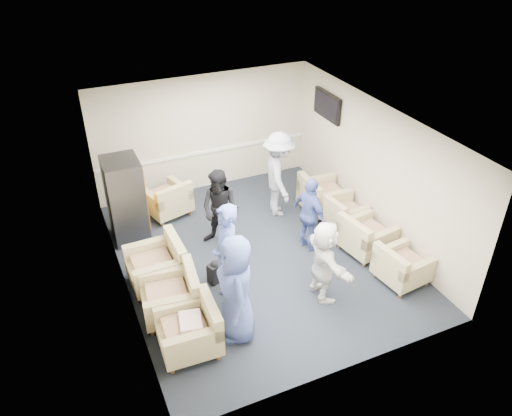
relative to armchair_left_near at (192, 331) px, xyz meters
name	(u,v)px	position (x,y,z in m)	size (l,w,h in m)	color
floor	(258,255)	(1.85, 1.72, -0.35)	(6.00, 6.00, 0.00)	black
ceiling	(258,125)	(1.85, 1.72, 2.35)	(6.00, 6.00, 0.00)	white
back_wall	(204,133)	(1.85, 4.72, 1.00)	(5.00, 0.02, 2.70)	beige
front_wall	(350,301)	(1.85, -1.28, 1.00)	(5.00, 0.02, 2.70)	beige
left_wall	(117,227)	(-0.65, 1.72, 1.00)	(0.02, 6.00, 2.70)	beige
right_wall	(374,169)	(4.35, 1.72, 1.00)	(0.02, 6.00, 2.70)	beige
chair_rail	(205,152)	(1.85, 4.70, 0.55)	(4.98, 0.04, 0.06)	white
tv	(327,106)	(4.28, 3.52, 1.70)	(0.10, 1.00, 0.58)	black
armchair_left_near	(192,331)	(0.00, 0.00, 0.00)	(0.91, 0.91, 0.70)	tan
armchair_left_mid	(174,297)	(-0.05, 0.82, 0.01)	(1.00, 1.00, 0.72)	tan
armchair_left_far	(160,266)	(-0.06, 1.69, 0.02)	(0.95, 0.95, 0.74)	tan
armchair_right_near	(400,268)	(3.84, 0.00, -0.03)	(0.88, 0.88, 0.63)	tan
armchair_right_midnear	(364,238)	(3.75, 1.00, -0.01)	(0.97, 0.97, 0.68)	tan
armchair_right_midfar	(342,214)	(3.86, 1.93, -0.05)	(0.84, 0.84, 0.60)	tan
armchair_right_far	(321,197)	(3.75, 2.61, 0.01)	(0.93, 0.93, 0.72)	tan
armchair_corner	(168,201)	(0.68, 3.84, -0.01)	(1.06, 1.06, 0.69)	tan
vending_machine	(126,200)	(-0.25, 3.37, 0.51)	(0.70, 0.81, 1.71)	#46474D
backpack	(216,271)	(0.85, 1.33, -0.12)	(0.31, 0.26, 0.45)	black
pillow	(191,322)	(-0.01, 0.00, 0.18)	(0.43, 0.32, 0.12)	white
person_front_left	(236,289)	(0.73, 0.01, 0.56)	(0.89, 0.58, 1.82)	#4457A4
person_mid_left	(226,256)	(0.87, 0.79, 0.59)	(0.69, 0.45, 1.88)	#4457A4
person_back_left	(220,209)	(1.34, 2.35, 0.46)	(0.79, 0.61, 1.62)	black
person_back_right	(279,175)	(2.88, 2.96, 0.58)	(1.21, 0.69, 1.87)	beige
person_mid_right	(310,215)	(2.85, 1.56, 0.41)	(0.89, 0.37, 1.53)	#4457A4
person_front_right	(324,261)	(2.40, 0.25, 0.39)	(1.38, 0.44, 1.49)	white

